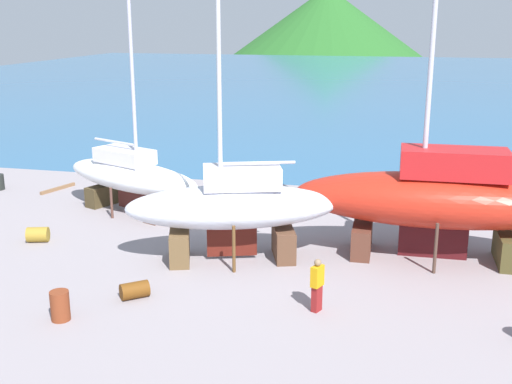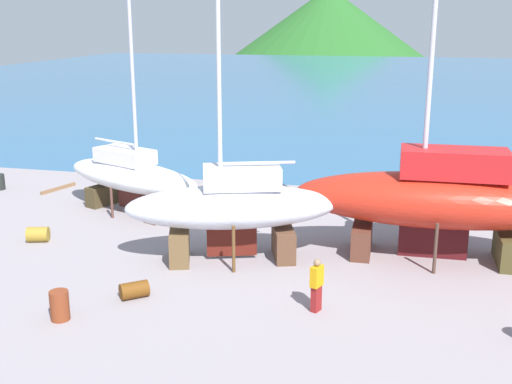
{
  "view_description": "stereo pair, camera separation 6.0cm",
  "coord_description": "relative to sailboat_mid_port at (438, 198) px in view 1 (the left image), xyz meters",
  "views": [
    {
      "loc": [
        8.12,
        -26.24,
        8.63
      ],
      "look_at": [
        2.48,
        -2.78,
        2.01
      ],
      "focal_mm": 44.69,
      "sensor_mm": 36.0,
      "label": 1
    },
    {
      "loc": [
        8.18,
        -26.22,
        8.63
      ],
      "look_at": [
        2.48,
        -2.78,
        2.01
      ],
      "focal_mm": 44.69,
      "sensor_mm": 36.0,
      "label": 2
    }
  ],
  "objects": [
    {
      "name": "sailboat_large_starboard",
      "position": [
        -13.32,
        2.86,
        -0.63
      ],
      "size": [
        8.1,
        5.16,
        11.39
      ],
      "rotation": [
        0.0,
        0.0,
        -0.4
      ],
      "color": "#543122",
      "rests_on": "ground"
    },
    {
      "name": "worker",
      "position": [
        -3.58,
        -5.44,
        -1.44
      ],
      "size": [
        0.39,
        0.5,
        1.68
      ],
      "rotation": [
        0.0,
        0.0,
        2.75
      ],
      "color": "maroon",
      "rests_on": "ground"
    },
    {
      "name": "barrel_rust_mid",
      "position": [
        -15.27,
        -1.86,
        -2.01
      ],
      "size": [
        0.96,
        0.81,
        0.6
      ],
      "primitive_type": "cylinder",
      "rotation": [
        1.57,
        0.0,
        1.87
      ],
      "color": "olive",
      "rests_on": "ground"
    },
    {
      "name": "headland_hill",
      "position": [
        -29.08,
        192.23,
        -2.31
      ],
      "size": [
        104.84,
        104.84,
        36.66
      ],
      "primitive_type": "cone",
      "color": "#255F23",
      "rests_on": "ground"
    },
    {
      "name": "sailboat_mid_port",
      "position": [
        0.0,
        0.0,
        0.0
      ],
      "size": [
        10.43,
        3.18,
        15.52
      ],
      "rotation": [
        0.0,
        0.0,
        3.16
      ],
      "color": "#542E21",
      "rests_on": "ground"
    },
    {
      "name": "timber_plank_near",
      "position": [
        -11.4,
        -7.0,
        -2.26
      ],
      "size": [
        1.23,
        1.6,
        0.11
      ],
      "primitive_type": "cube",
      "rotation": [
        0.0,
        0.0,
        2.19
      ],
      "color": "brown",
      "rests_on": "ground"
    },
    {
      "name": "ground_plane",
      "position": [
        -9.34,
        -1.64,
        -2.31
      ],
      "size": [
        43.56,
        43.56,
        0.0
      ],
      "primitive_type": "plane",
      "color": "gray"
    },
    {
      "name": "timber_long_aft",
      "position": [
        -18.65,
        5.42,
        -2.23
      ],
      "size": [
        0.8,
        2.2,
        0.16
      ],
      "primitive_type": "cube",
      "rotation": [
        0.0,
        0.0,
        1.27
      ],
      "color": "brown",
      "rests_on": "ground"
    },
    {
      "name": "barrel_tipped_left",
      "position": [
        -10.84,
        -7.8,
        -1.86
      ],
      "size": [
        0.73,
        0.73,
        0.9
      ],
      "primitive_type": "cylinder",
      "rotation": [
        0.0,
        0.0,
        0.39
      ],
      "color": "brown",
      "rests_on": "ground"
    },
    {
      "name": "sea_water",
      "position": [
        -9.34,
        69.17,
        -2.31
      ],
      "size": [
        132.63,
        119.83,
        0.01
      ],
      "primitive_type": "cube",
      "color": "#2E6594",
      "rests_on": "ground"
    },
    {
      "name": "barrel_ochre",
      "position": [
        -9.35,
        -5.87,
        -2.04
      ],
      "size": [
        1.02,
        0.98,
        0.53
      ],
      "primitive_type": "cylinder",
      "rotation": [
        1.57,
        0.0,
        5.4
      ],
      "color": "#643710",
      "rests_on": "ground"
    },
    {
      "name": "sailboat_small_center",
      "position": [
        -7.21,
        -1.87,
        -0.27
      ],
      "size": [
        7.99,
        4.61,
        13.58
      ],
      "rotation": [
        0.0,
        0.0,
        3.47
      ],
      "color": "brown",
      "rests_on": "ground"
    }
  ]
}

